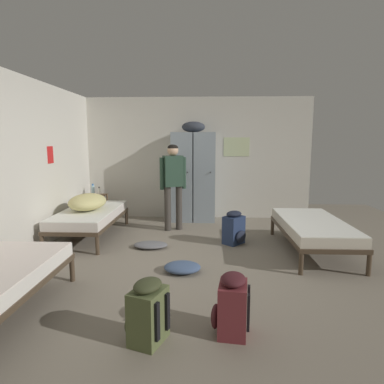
# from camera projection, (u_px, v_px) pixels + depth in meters

# --- Properties ---
(ground_plane) EXTENTS (8.92, 8.92, 0.00)m
(ground_plane) POSITION_uv_depth(u_px,v_px,m) (191.00, 262.00, 4.68)
(ground_plane) COLOR gray
(room_backdrop) EXTENTS (4.87, 5.63, 2.60)m
(room_backdrop) POSITION_uv_depth(u_px,v_px,m) (121.00, 163.00, 5.84)
(room_backdrop) COLOR beige
(room_backdrop) RESTS_ON ground_plane
(locker_bank) EXTENTS (0.90, 0.55, 2.07)m
(locker_bank) POSITION_uv_depth(u_px,v_px,m) (193.00, 175.00, 7.01)
(locker_bank) COLOR #8C99A3
(locker_bank) RESTS_ON ground_plane
(shelf_unit) EXTENTS (0.38, 0.30, 0.57)m
(shelf_unit) POSITION_uv_depth(u_px,v_px,m) (97.00, 205.00, 7.01)
(shelf_unit) COLOR brown
(shelf_unit) RESTS_ON ground_plane
(bed_left_rear) EXTENTS (0.90, 1.90, 0.49)m
(bed_left_rear) POSITION_uv_depth(u_px,v_px,m) (90.00, 216.00, 5.85)
(bed_left_rear) COLOR #473828
(bed_left_rear) RESTS_ON ground_plane
(bed_right) EXTENTS (0.90, 1.90, 0.49)m
(bed_right) POSITION_uv_depth(u_px,v_px,m) (313.00, 227.00, 5.08)
(bed_right) COLOR #473828
(bed_right) RESTS_ON ground_plane
(bedding_heap) EXTENTS (0.61, 0.85, 0.28)m
(bedding_heap) POSITION_uv_depth(u_px,v_px,m) (88.00, 202.00, 5.80)
(bedding_heap) COLOR #D1C67F
(bedding_heap) RESTS_ON bed_left_rear
(person_traveler) EXTENTS (0.48, 0.32, 1.61)m
(person_traveler) POSITION_uv_depth(u_px,v_px,m) (173.00, 179.00, 6.24)
(person_traveler) COLOR #3D3833
(person_traveler) RESTS_ON ground_plane
(water_bottle) EXTENTS (0.07, 0.07, 0.22)m
(water_bottle) POSITION_uv_depth(u_px,v_px,m) (93.00, 190.00, 6.98)
(water_bottle) COLOR #B2DBEA
(water_bottle) RESTS_ON shelf_unit
(lotion_bottle) EXTENTS (0.05, 0.05, 0.17)m
(lotion_bottle) POSITION_uv_depth(u_px,v_px,m) (99.00, 191.00, 6.92)
(lotion_bottle) COLOR white
(lotion_bottle) RESTS_ON shelf_unit
(backpack_olive) EXTENTS (0.40, 0.38, 0.55)m
(backpack_olive) POSITION_uv_depth(u_px,v_px,m) (147.00, 312.00, 2.80)
(backpack_olive) COLOR #566038
(backpack_olive) RESTS_ON ground_plane
(backpack_navy) EXTENTS (0.42, 0.42, 0.55)m
(backpack_navy) POSITION_uv_depth(u_px,v_px,m) (234.00, 228.00, 5.48)
(backpack_navy) COLOR navy
(backpack_navy) RESTS_ON ground_plane
(backpack_maroon) EXTENTS (0.36, 0.35, 0.55)m
(backpack_maroon) POSITION_uv_depth(u_px,v_px,m) (232.00, 305.00, 2.91)
(backpack_maroon) COLOR maroon
(backpack_maroon) RESTS_ON ground_plane
(clothes_pile_grey) EXTENTS (0.54, 0.36, 0.09)m
(clothes_pile_grey) POSITION_uv_depth(u_px,v_px,m) (151.00, 245.00, 5.31)
(clothes_pile_grey) COLOR slate
(clothes_pile_grey) RESTS_ON ground_plane
(clothes_pile_denim) EXTENTS (0.47, 0.39, 0.12)m
(clothes_pile_denim) POSITION_uv_depth(u_px,v_px,m) (182.00, 267.00, 4.32)
(clothes_pile_denim) COLOR #42567A
(clothes_pile_denim) RESTS_ON ground_plane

